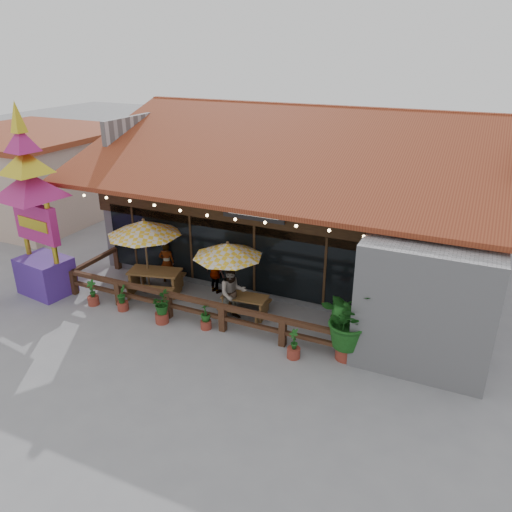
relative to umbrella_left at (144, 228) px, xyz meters
The scene contains 18 objects.
ground 4.93m from the umbrella_left, 11.09° to the right, with size 100.00×100.00×0.00m, color gray.
restaurant_building 7.32m from the umbrella_left, 52.23° to the left, with size 15.50×14.73×6.09m.
patio_railing 2.88m from the umbrella_left, 29.05° to the right, with size 10.00×2.60×0.92m.
neighbor_building 11.96m from the umbrella_left, 154.36° to the left, with size 8.40×8.40×4.22m.
umbrella_left is the anchor object (origin of this frame).
umbrella_right 3.26m from the umbrella_left, ahead, with size 2.50×2.50×2.45m.
picnic_table_left 1.85m from the umbrella_left, ahead, with size 2.14×1.95×0.87m.
picnic_table_right 4.39m from the umbrella_left, ahead, with size 1.56×1.37×0.70m.
thai_sign_tower 3.88m from the umbrella_left, 153.48° to the right, with size 2.98×2.98×7.14m.
tropical_plant 7.78m from the umbrella_left, ahead, with size 1.94×2.05×2.23m.
diner_a 1.87m from the umbrella_left, 77.55° to the left, with size 0.57×0.37×1.57m, color #3D2813.
diner_b 3.99m from the umbrella_left, ahead, with size 0.90×0.70×1.86m, color #3D2813.
diner_c 2.95m from the umbrella_left, 21.27° to the left, with size 0.86×0.36×1.47m, color #3D2813.
planter_a 2.85m from the umbrella_left, 123.28° to the right, with size 0.38×0.38×0.92m.
planter_b 2.54m from the umbrella_left, 88.09° to the right, with size 0.37×0.40×0.91m.
planter_c 3.03m from the umbrella_left, 44.92° to the right, with size 0.84×0.84×1.05m.
planter_d 4.03m from the umbrella_left, 24.39° to the right, with size 0.45×0.45×0.84m.
planter_e 6.79m from the umbrella_left, 15.87° to the right, with size 0.39×0.39×0.93m.
Camera 1 is at (6.02, -12.27, 8.26)m, focal length 35.00 mm.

